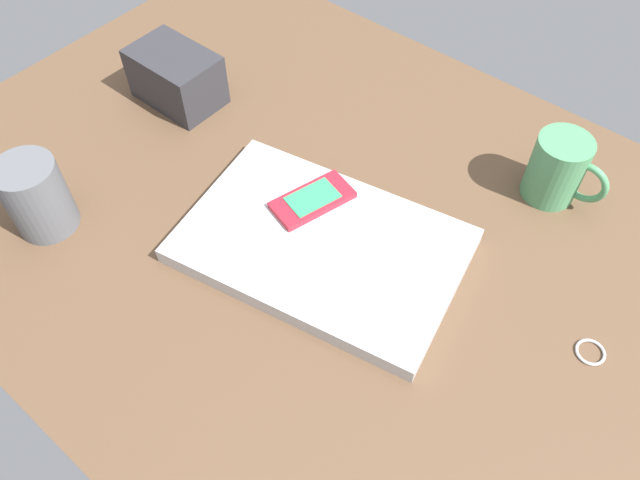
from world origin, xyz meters
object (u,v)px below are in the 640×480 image
at_px(cell_phone_on_laptop, 310,202).
at_px(pen_cup, 37,197).
at_px(desk_organizer, 176,77).
at_px(key_ring, 590,352).
at_px(coffee_mug, 558,169).
at_px(laptop_closed, 320,244).

height_order(cell_phone_on_laptop, pen_cup, pen_cup).
bearing_deg(desk_organizer, key_ring, -0.38).
bearing_deg(key_ring, desk_organizer, 179.45).
distance_m(cell_phone_on_laptop, desk_organizer, 0.31).
bearing_deg(key_ring, cell_phone_on_laptop, -172.90).
bearing_deg(cell_phone_on_laptop, key_ring, 7.10).
xyz_separation_m(cell_phone_on_laptop, desk_organizer, (-0.30, 0.05, 0.01)).
distance_m(coffee_mug, pen_cup, 0.66).
height_order(laptop_closed, coffee_mug, coffee_mug).
bearing_deg(desk_organizer, pen_cup, -78.92).
xyz_separation_m(coffee_mug, desk_organizer, (-0.53, -0.18, -0.01)).
xyz_separation_m(coffee_mug, pen_cup, (-0.47, -0.46, 0.00)).
height_order(laptop_closed, pen_cup, pen_cup).
height_order(pen_cup, desk_organizer, pen_cup).
distance_m(laptop_closed, coffee_mug, 0.32).
distance_m(laptop_closed, cell_phone_on_laptop, 0.06).
bearing_deg(desk_organizer, cell_phone_on_laptop, -9.58).
bearing_deg(coffee_mug, key_ring, -51.92).
relative_size(cell_phone_on_laptop, desk_organizer, 0.88).
xyz_separation_m(desk_organizer, key_ring, (0.67, -0.01, -0.04)).
xyz_separation_m(laptop_closed, cell_phone_on_laptop, (-0.05, 0.04, 0.02)).
height_order(cell_phone_on_laptop, coffee_mug, coffee_mug).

